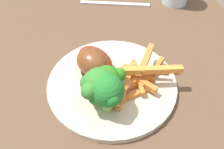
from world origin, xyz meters
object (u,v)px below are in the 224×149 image
Objects in this scene: dining_table at (113,108)px; chicken_drumstick_near at (94,64)px; dinner_plate at (112,84)px; carrot_fries_pile at (138,78)px; broccoli_floret_middle at (108,80)px; chicken_drumstick_far at (97,61)px; broccoli_floret_front at (98,86)px; broccoli_floret_back at (108,91)px; fork at (115,4)px.

chicken_drumstick_near reaches higher than dining_table.
carrot_fries_pile is (0.01, 0.05, 0.02)m from dinner_plate.
chicken_drumstick_far is (-0.07, -0.01, -0.02)m from broccoli_floret_middle.
broccoli_floret_front is 0.08m from chicken_drumstick_far.
chicken_drumstick_near is at bearing -164.91° from broccoli_floret_middle.
broccoli_floret_middle is 0.48× the size of carrot_fries_pile.
dinner_plate is 3.26× the size of broccoli_floret_back.
fork is at bearing 161.22° from chicken_drumstick_near.
chicken_drumstick_near reaches higher than carrot_fries_pile.
chicken_drumstick_near is 0.01m from chicken_drumstick_far.
fork is at bearing 164.88° from broccoli_floret_front.
broccoli_floret_back is 0.63× the size of chicken_drumstick_far.
chicken_drumstick_far reaches higher than dinner_plate.
carrot_fries_pile is at bearing 111.45° from broccoli_floret_front.
chicken_drumstick_near reaches higher than dinner_plate.
dinner_plate is 0.05m from chicken_drumstick_far.
fork reaches higher than dining_table.
broccoli_floret_front is 0.34m from fork.
dinner_plate is at bearing -16.54° from dining_table.
chicken_drumstick_near is at bearing -33.41° from chicken_drumstick_far.
fork is at bearing 168.49° from dinner_plate.
broccoli_floret_back is at bearing 41.13° from broccoli_floret_front.
broccoli_floret_middle is 0.90× the size of broccoli_floret_back.
broccoli_floret_back is at bearing -87.68° from fork.
broccoli_floret_front is 0.62× the size of chicken_drumstick_near.
broccoli_floret_middle is at bearing -87.93° from fork.
broccoli_floret_back is 0.64× the size of chicken_drumstick_near.
chicken_drumstick_far reaches higher than fork.
broccoli_floret_back reaches higher than chicken_drumstick_far.
fork is (-0.26, 0.09, -0.03)m from chicken_drumstick_near.
dining_table is at bearing -86.31° from fork.
broccoli_floret_middle is (0.03, -0.01, 0.05)m from dinner_plate.
dinner_plate is 0.08m from broccoli_floret_back.
broccoli_floret_front reaches higher than fork.
dining_table is 15.41× the size of broccoli_floret_back.
broccoli_floret_front reaches higher than broccoli_floret_middle.
dining_table is 15.80× the size of broccoli_floret_front.
chicken_drumstick_near is (-0.03, -0.03, 0.03)m from dinner_plate.
broccoli_floret_back is (0.02, 0.01, 0.00)m from broccoli_floret_front.
dining_table is 0.12m from dinner_plate.
broccoli_floret_front is at bearing -35.99° from dinner_plate.
dining_table is 9.87× the size of chicken_drumstick_near.
dinner_plate is at bearing 163.38° from broccoli_floret_back.
fork is (-0.33, 0.09, -0.05)m from broccoli_floret_front.
chicken_drumstick_far is (-0.01, -0.03, 0.14)m from dining_table.
carrot_fries_pile is at bearing 54.14° from chicken_drumstick_far.
dinner_plate is 3.34× the size of broccoli_floret_front.
carrot_fries_pile is at bearing 125.44° from broccoli_floret_back.
broccoli_floret_front is 1.09× the size of broccoli_floret_middle.
chicken_drumstick_far is (-0.01, 0.01, -0.00)m from chicken_drumstick_near.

